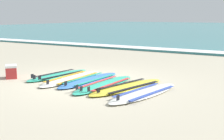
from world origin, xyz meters
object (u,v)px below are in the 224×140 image
at_px(surfboard_0, 59,75).
at_px(surfboard_1, 72,78).
at_px(surfboard_2, 89,80).
at_px(cooler_box, 11,71).
at_px(surfboard_3, 104,84).
at_px(surfboard_4, 128,87).
at_px(surfboard_5, 145,93).

bearing_deg(surfboard_0, surfboard_1, -13.67).
bearing_deg(surfboard_2, cooler_box, -160.25).
bearing_deg(surfboard_3, surfboard_0, 170.16).
height_order(surfboard_0, surfboard_4, same).
xyz_separation_m(surfboard_3, cooler_box, (-2.85, -0.56, 0.16)).
xyz_separation_m(surfboard_4, cooler_box, (-3.49, -0.62, 0.16)).
distance_m(surfboard_1, surfboard_5, 2.48).
bearing_deg(surfboard_4, surfboard_0, 174.05).
bearing_deg(cooler_box, surfboard_1, 23.46).
height_order(surfboard_2, surfboard_3, same).
height_order(surfboard_1, cooler_box, cooler_box).
distance_m(surfboard_3, surfboard_4, 0.65).
relative_size(surfboard_3, cooler_box, 4.56).
distance_m(surfboard_1, surfboard_4, 1.84).
bearing_deg(surfboard_2, surfboard_4, -7.78).
height_order(surfboard_1, surfboard_2, same).
bearing_deg(surfboard_1, surfboard_5, -9.70).
relative_size(surfboard_2, cooler_box, 4.55).
distance_m(surfboard_4, cooler_box, 3.55).
distance_m(surfboard_1, surfboard_2, 0.55).
relative_size(surfboard_1, surfboard_5, 1.02).
relative_size(surfboard_4, surfboard_5, 1.03).
bearing_deg(surfboard_5, surfboard_3, 168.48).
height_order(surfboard_0, cooler_box, cooler_box).
relative_size(surfboard_0, surfboard_2, 0.94).
height_order(surfboard_3, cooler_box, cooler_box).
relative_size(surfboard_2, surfboard_5, 0.99).
height_order(surfboard_1, surfboard_5, same).
xyz_separation_m(surfboard_3, surfboard_4, (0.65, 0.06, -0.00)).
bearing_deg(surfboard_2, surfboard_3, -20.11).
bearing_deg(surfboard_0, surfboard_4, -5.95).
height_order(surfboard_0, surfboard_3, same).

